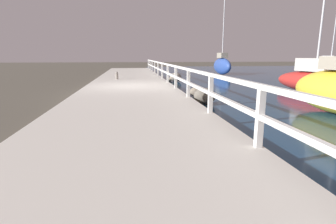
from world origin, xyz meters
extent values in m
plane|color=#4C473D|center=(0.00, 0.00, 0.00)|extent=(120.00, 120.00, 0.00)
cube|color=beige|center=(0.00, 0.00, 0.18)|extent=(4.12, 36.00, 0.35)
cube|color=white|center=(1.96, -8.72, 0.84)|extent=(0.10, 0.10, 0.97)
cube|color=white|center=(1.96, -6.23, 0.84)|extent=(0.10, 0.10, 0.97)
cube|color=white|center=(1.96, -3.74, 0.84)|extent=(0.10, 0.10, 0.97)
cube|color=white|center=(1.96, -1.25, 0.84)|extent=(0.10, 0.10, 0.97)
cube|color=white|center=(1.96, 1.25, 0.84)|extent=(0.10, 0.10, 0.97)
cube|color=white|center=(1.96, 3.74, 0.84)|extent=(0.10, 0.10, 0.97)
cube|color=white|center=(1.96, 6.23, 0.84)|extent=(0.10, 0.10, 0.97)
cube|color=white|center=(1.96, 8.72, 0.84)|extent=(0.10, 0.10, 0.97)
cube|color=white|center=(1.96, 11.22, 0.84)|extent=(0.10, 0.10, 0.97)
cube|color=white|center=(1.96, 13.71, 0.84)|extent=(0.10, 0.10, 0.97)
cube|color=white|center=(1.96, 16.20, 0.84)|extent=(0.10, 0.10, 0.97)
cube|color=white|center=(1.96, 0.00, 1.28)|extent=(0.09, 32.50, 0.08)
cube|color=white|center=(1.96, 0.00, 0.84)|extent=(0.09, 32.50, 0.08)
ellipsoid|color=gray|center=(2.64, 5.30, 0.14)|extent=(0.36, 0.33, 0.27)
ellipsoid|color=slate|center=(2.80, -1.53, 0.22)|extent=(0.58, 0.52, 0.43)
ellipsoid|color=gray|center=(3.07, 5.28, 0.30)|extent=(0.80, 0.72, 0.60)
ellipsoid|color=#666056|center=(2.68, -3.24, 0.30)|extent=(0.80, 0.72, 0.60)
cylinder|color=gray|center=(-0.77, 3.60, 0.53)|extent=(0.17, 0.17, 0.35)
sphere|color=gray|center=(-0.77, 3.60, 0.73)|extent=(0.15, 0.15, 0.15)
ellipsoid|color=red|center=(8.61, -1.10, 0.51)|extent=(2.40, 4.53, 1.01)
cube|color=beige|center=(8.61, -1.10, 1.32)|extent=(1.35, 1.78, 0.59)
ellipsoid|color=#2D4C9E|center=(8.58, 11.69, 0.76)|extent=(0.96, 4.05, 1.51)
cube|color=#9E937F|center=(8.58, 11.69, 1.75)|extent=(0.66, 1.26, 0.47)
cylinder|color=silver|center=(8.58, 11.69, 4.76)|extent=(0.09, 0.09, 6.48)
ellipsoid|color=gray|center=(17.48, 8.83, 0.66)|extent=(1.83, 3.71, 1.30)
cube|color=silver|center=(17.48, 8.83, 1.51)|extent=(1.07, 1.33, 0.41)
cylinder|color=silver|center=(17.48, 8.83, 4.09)|extent=(0.09, 0.09, 5.56)
camera|label=1|loc=(0.06, -12.32, 1.73)|focal=28.00mm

